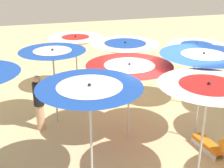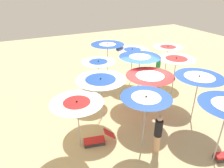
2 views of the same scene
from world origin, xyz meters
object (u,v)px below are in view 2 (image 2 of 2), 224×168
beach_umbrella_1 (146,101)px  beach_umbrella_10 (132,53)px  beach_umbrella_8 (176,62)px  beach_umbrella_6 (98,65)px  beach_umbrella_4 (150,80)px  beach_umbrella_5 (199,81)px  beach_umbrella_0 (77,106)px  beach_umbrella_3 (101,83)px  beachgoer_0 (158,68)px  beachgoer_1 (158,133)px  beach_umbrella_7 (140,59)px  beach_umbrella_9 (108,46)px  lounger_1 (148,90)px  lounger_2 (97,139)px  beach_umbrella_11 (168,49)px

beach_umbrella_1 → beach_umbrella_10: 6.26m
beach_umbrella_8 → beach_umbrella_6: bearing=-28.6°
beach_umbrella_4 → beach_umbrella_5: 2.14m
beach_umbrella_0 → beach_umbrella_5: size_ratio=0.90×
beach_umbrella_3 → beach_umbrella_6: (-0.80, -2.19, 0.00)m
beach_umbrella_5 → beachgoer_0: (-1.29, -4.44, -1.21)m
beach_umbrella_0 → beachgoer_0: bearing=-150.5°
beach_umbrella_0 → beachgoer_1: 3.23m
beach_umbrella_7 → beach_umbrella_9: 3.21m
beach_umbrella_4 → beach_umbrella_3: bearing=-16.3°
beach_umbrella_9 → lounger_1: bearing=111.1°
lounger_2 → beachgoer_1: size_ratio=0.79×
beachgoer_0 → beachgoer_1: beachgoer_0 is taller
beach_umbrella_7 → beach_umbrella_10: size_ratio=1.11×
beach_umbrella_8 → beachgoer_0: (-0.62, -2.21, -1.26)m
beach_umbrella_1 → beach_umbrella_4: size_ratio=1.03×
beach_umbrella_6 → beachgoer_0: (-4.32, -0.19, -1.00)m
lounger_2 → beach_umbrella_6: bearing=-101.8°
beach_umbrella_4 → beach_umbrella_6: 3.18m
beach_umbrella_1 → beachgoer_0: 6.62m
beach_umbrella_6 → beach_umbrella_7: 2.29m
beach_umbrella_5 → beachgoer_1: (2.75, 0.91, -1.26)m
beach_umbrella_11 → beachgoer_1: (4.63, 5.28, -1.29)m
beach_umbrella_10 → lounger_1: bearing=90.4°
beach_umbrella_11 → beach_umbrella_5: bearing=66.8°
beach_umbrella_0 → lounger_2: beach_umbrella_0 is taller
beach_umbrella_6 → beach_umbrella_4: bearing=116.6°
beach_umbrella_9 → lounger_1: 3.97m
beach_umbrella_1 → beach_umbrella_11: beach_umbrella_11 is taller
beach_umbrella_9 → beach_umbrella_0: bearing=55.8°
beach_umbrella_6 → beach_umbrella_8: beach_umbrella_8 is taller
lounger_1 → beach_umbrella_0: bearing=21.5°
beach_umbrella_0 → beach_umbrella_7: bearing=-149.8°
beach_umbrella_0 → beach_umbrella_11: bearing=-153.0°
beach_umbrella_8 → beach_umbrella_11: size_ratio=1.02×
beach_umbrella_6 → beachgoer_1: beach_umbrella_6 is taller
beach_umbrella_4 → beach_umbrella_6: beach_umbrella_4 is taller
beach_umbrella_8 → lounger_2: beach_umbrella_8 is taller
beach_umbrella_1 → lounger_1: bearing=-127.8°
lounger_1 → beach_umbrella_5: bearing=89.8°
beach_umbrella_6 → beach_umbrella_1: bearing=89.6°
beach_umbrella_9 → lounger_1: beach_umbrella_9 is taller
beach_umbrella_0 → beach_umbrella_9: size_ratio=0.88×
lounger_1 → beachgoer_0: size_ratio=0.79×
beach_umbrella_11 → lounger_2: (6.56, 3.85, -1.96)m
beachgoer_1 → beach_umbrella_7: bearing=-50.0°
beach_umbrella_5 → lounger_2: 5.10m
beach_umbrella_8 → lounger_2: (5.37, 1.73, -1.98)m
beach_umbrella_7 → beachgoer_0: bearing=-152.0°
beach_umbrella_11 → beachgoer_1: bearing=48.8°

